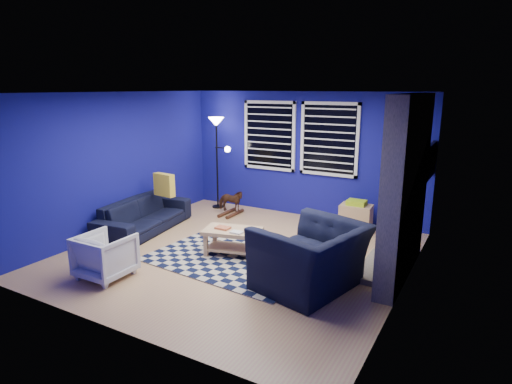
% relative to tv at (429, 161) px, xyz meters
% --- Properties ---
extents(floor, '(5.00, 5.00, 0.00)m').
position_rel_tv_xyz_m(floor, '(-2.45, -2.00, -1.40)').
color(floor, tan).
rests_on(floor, ground).
extents(ceiling, '(5.00, 5.00, 0.00)m').
position_rel_tv_xyz_m(ceiling, '(-2.45, -2.00, 1.10)').
color(ceiling, white).
rests_on(ceiling, wall_back).
extents(wall_back, '(5.00, 0.00, 5.00)m').
position_rel_tv_xyz_m(wall_back, '(-2.45, 0.50, -0.15)').
color(wall_back, navy).
rests_on(wall_back, floor).
extents(wall_left, '(0.00, 5.00, 5.00)m').
position_rel_tv_xyz_m(wall_left, '(-4.95, -2.00, -0.15)').
color(wall_left, navy).
rests_on(wall_left, floor).
extents(wall_right, '(0.00, 5.00, 5.00)m').
position_rel_tv_xyz_m(wall_right, '(0.05, -2.00, -0.15)').
color(wall_right, navy).
rests_on(wall_right, floor).
extents(fireplace, '(0.65, 2.00, 2.50)m').
position_rel_tv_xyz_m(fireplace, '(-0.09, -1.50, -0.20)').
color(fireplace, gray).
rests_on(fireplace, floor).
extents(window_left, '(1.17, 0.06, 1.42)m').
position_rel_tv_xyz_m(window_left, '(-3.20, 0.46, 0.20)').
color(window_left, black).
rests_on(window_left, wall_back).
extents(window_right, '(1.17, 0.06, 1.42)m').
position_rel_tv_xyz_m(window_right, '(-1.90, 0.46, 0.20)').
color(window_right, black).
rests_on(window_right, wall_back).
extents(tv, '(0.07, 1.00, 0.58)m').
position_rel_tv_xyz_m(tv, '(0.00, 0.00, 0.00)').
color(tv, black).
rests_on(tv, wall_right).
extents(rug, '(2.66, 2.20, 0.02)m').
position_rel_tv_xyz_m(rug, '(-2.39, -2.07, -1.39)').
color(rug, black).
rests_on(rug, floor).
extents(sofa, '(2.13, 1.08, 0.59)m').
position_rel_tv_xyz_m(sofa, '(-4.55, -1.87, -1.10)').
color(sofa, black).
rests_on(sofa, floor).
extents(armchair_big, '(1.56, 1.44, 0.86)m').
position_rel_tv_xyz_m(armchair_big, '(-1.01, -2.52, -0.97)').
color(armchair_big, black).
rests_on(armchair_big, floor).
extents(armchair_bent, '(0.67, 0.69, 0.62)m').
position_rel_tv_xyz_m(armchair_bent, '(-3.62, -3.59, -1.09)').
color(armchair_bent, gray).
rests_on(armchair_bent, floor).
extents(rocking_horse, '(0.38, 0.59, 0.46)m').
position_rel_tv_xyz_m(rocking_horse, '(-3.72, -0.23, -1.10)').
color(rocking_horse, '#462316').
rests_on(rocking_horse, floor).
extents(coffee_table, '(0.98, 0.71, 0.44)m').
position_rel_tv_xyz_m(coffee_table, '(-2.51, -2.06, -1.09)').
color(coffee_table, tan).
rests_on(coffee_table, rug).
extents(cabinet, '(0.58, 0.41, 0.56)m').
position_rel_tv_xyz_m(cabinet, '(-1.19, 0.12, -1.15)').
color(cabinet, tan).
rests_on(cabinet, floor).
extents(floor_lamp, '(0.53, 0.33, 1.96)m').
position_rel_tv_xyz_m(floor_lamp, '(-4.25, 0.11, 0.21)').
color(floor_lamp, black).
rests_on(floor_lamp, floor).
extents(throw_pillow, '(0.46, 0.18, 0.42)m').
position_rel_tv_xyz_m(throw_pillow, '(-4.40, -1.46, -0.60)').
color(throw_pillow, gold).
rests_on(throw_pillow, sofa).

